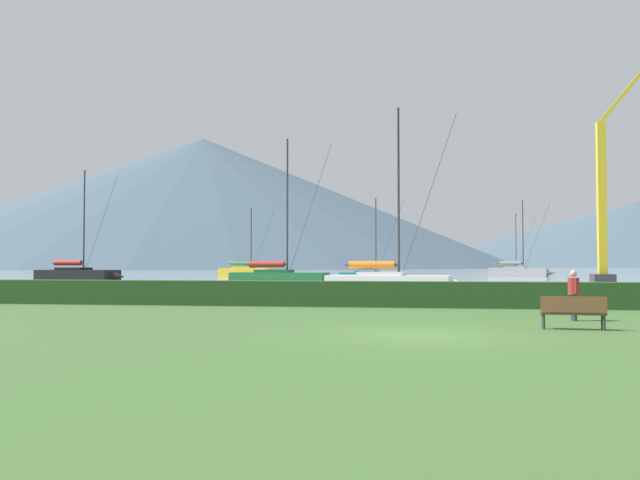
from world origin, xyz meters
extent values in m
plane|color=#3D602D|center=(0.00, 0.00, 0.00)|extent=(1000.00, 1000.00, 0.00)
cube|color=#8C9EA3|center=(0.00, 137.00, 0.00)|extent=(320.00, 246.00, 0.00)
cube|color=#284C23|center=(0.00, 11.00, 0.55)|extent=(80.00, 1.20, 1.10)
cube|color=#19707A|center=(13.86, 89.04, 0.49)|extent=(6.25, 2.25, 0.98)
cone|color=#19707A|center=(17.40, 88.97, 0.49)|extent=(1.08, 0.85, 0.83)
cube|color=#16646E|center=(13.50, 89.04, 0.85)|extent=(2.34, 1.54, 0.62)
cylinder|color=#333338|center=(14.39, 89.03, 5.07)|extent=(0.12, 0.12, 9.07)
cylinder|color=#333338|center=(12.99, 89.05, 1.51)|extent=(2.80, 0.16, 0.11)
cylinder|color=tan|center=(12.99, 89.05, 1.51)|extent=(2.38, 0.44, 0.39)
cylinder|color=#333338|center=(15.85, 89.00, 4.85)|extent=(2.95, 0.09, 8.63)
cube|color=black|center=(-32.29, 41.15, 0.62)|extent=(8.12, 3.82, 1.23)
cone|color=black|center=(-27.88, 40.47, 0.62)|extent=(1.48, 1.23, 1.04)
cube|color=black|center=(-32.73, 41.21, 1.06)|extent=(3.15, 2.29, 0.78)
cylinder|color=#333338|center=(-31.63, 41.04, 5.68)|extent=(0.16, 0.16, 10.01)
cylinder|color=#333338|center=(-33.37, 41.31, 1.90)|extent=(3.49, 0.66, 0.13)
cylinder|color=red|center=(-33.37, 41.31, 1.90)|extent=(3.03, 0.93, 0.49)
cylinder|color=#333338|center=(-29.81, 40.77, 5.43)|extent=(3.67, 0.59, 9.52)
cube|color=white|center=(-1.95, 22.12, 0.57)|extent=(7.53, 3.43, 1.14)
cone|color=white|center=(2.16, 21.56, 0.57)|extent=(1.36, 1.13, 0.97)
cube|color=silver|center=(-2.36, 22.17, 0.99)|extent=(2.91, 2.09, 0.73)
cylinder|color=#333338|center=(-1.33, 22.03, 5.90)|extent=(0.15, 0.15, 10.54)
cylinder|color=#333338|center=(-2.95, 22.25, 1.77)|extent=(3.26, 0.56, 0.12)
cylinder|color=orange|center=(-2.95, 22.25, 1.77)|extent=(2.82, 0.82, 0.46)
cylinder|color=#333338|center=(0.36, 21.81, 5.63)|extent=(3.43, 0.49, 10.02)
cube|color=#9E9EA3|center=(13.03, 76.86, 0.60)|extent=(8.05, 4.73, 1.20)
cone|color=#9E9EA3|center=(17.20, 75.58, 0.60)|extent=(1.55, 1.36, 1.02)
cube|color=gray|center=(12.62, 76.98, 1.04)|extent=(3.24, 2.58, 0.76)
cylinder|color=#333338|center=(13.66, 76.66, 5.56)|extent=(0.15, 0.15, 9.81)
cylinder|color=#333338|center=(12.02, 77.17, 1.85)|extent=(3.32, 1.13, 0.13)
cylinder|color=gray|center=(12.02, 77.17, 1.85)|extent=(2.93, 1.31, 0.48)
cylinder|color=#333338|center=(15.38, 76.14, 5.31)|extent=(3.47, 1.09, 9.33)
cube|color=gold|center=(-23.12, 68.53, 0.59)|extent=(7.88, 4.43, 1.17)
cone|color=gold|center=(-19.00, 67.41, 0.59)|extent=(1.50, 1.30, 1.00)
cube|color=gold|center=(-23.53, 68.64, 1.02)|extent=(3.15, 2.46, 0.75)
cylinder|color=#333338|center=(-22.50, 68.36, 4.94)|extent=(0.15, 0.15, 8.60)
cylinder|color=#333338|center=(-24.13, 68.80, 1.82)|extent=(3.28, 1.00, 0.13)
cylinder|color=#2D7542|center=(-24.13, 68.80, 1.82)|extent=(2.88, 1.20, 0.47)
cylinder|color=#333338|center=(-20.80, 67.90, 4.73)|extent=(3.44, 0.96, 8.18)
cube|color=#236B38|center=(-10.84, 32.38, 0.58)|extent=(7.53, 3.11, 1.16)
cone|color=#236B38|center=(-6.65, 32.04, 0.58)|extent=(1.34, 1.08, 0.98)
cube|color=#206032|center=(-11.25, 32.42, 1.00)|extent=(2.86, 1.98, 0.74)
cylinder|color=#333338|center=(-10.21, 32.33, 6.05)|extent=(0.15, 0.15, 10.83)
cylinder|color=#333338|center=(-11.86, 32.47, 1.79)|extent=(3.31, 0.39, 0.13)
cylinder|color=red|center=(-11.86, 32.47, 1.79)|extent=(2.84, 0.69, 0.46)
cylinder|color=#333338|center=(-8.48, 32.19, 5.78)|extent=(3.49, 0.31, 10.30)
cube|color=#19707A|center=(-5.01, 48.18, 0.47)|extent=(6.22, 3.15, 0.93)
cone|color=#19707A|center=(-1.67, 47.52, 0.47)|extent=(1.15, 0.98, 0.79)
cube|color=#16646E|center=(-5.34, 48.25, 0.81)|extent=(2.44, 1.83, 0.59)
cylinder|color=#333338|center=(-4.51, 48.08, 4.42)|extent=(0.12, 0.12, 7.81)
cylinder|color=#333338|center=(-5.82, 48.34, 1.45)|extent=(2.64, 0.62, 0.10)
cylinder|color=#2847A3|center=(-5.82, 48.34, 1.45)|extent=(2.30, 0.81, 0.37)
cylinder|color=#333338|center=(-3.13, 47.81, 4.22)|extent=(2.78, 0.57, 7.43)
cube|color=brown|center=(4.28, 2.05, 0.45)|extent=(1.80, 0.64, 0.06)
cube|color=brown|center=(4.26, 1.86, 0.73)|extent=(1.76, 0.32, 0.45)
cylinder|color=#333338|center=(5.10, 2.12, 0.23)|extent=(0.08, 0.08, 0.45)
cylinder|color=#333338|center=(3.51, 2.30, 0.23)|extent=(0.08, 0.08, 0.45)
cylinder|color=#333338|center=(5.06, 1.79, 0.23)|extent=(0.08, 0.08, 0.45)
cylinder|color=#333338|center=(3.47, 1.97, 0.23)|extent=(0.08, 0.08, 0.45)
cylinder|color=#2D3347|center=(4.96, 4.94, 0.42)|extent=(0.14, 0.14, 0.85)
cylinder|color=#2D3347|center=(4.94, 5.12, 0.42)|extent=(0.14, 0.14, 0.85)
cylinder|color=maroon|center=(4.95, 5.03, 1.12)|extent=(0.36, 0.36, 0.55)
cylinder|color=maroon|center=(4.97, 4.79, 1.15)|extent=(0.09, 0.09, 0.50)
cylinder|color=maroon|center=(4.93, 5.27, 1.15)|extent=(0.09, 0.09, 0.50)
sphere|color=tan|center=(4.95, 5.03, 1.54)|extent=(0.22, 0.22, 0.22)
cube|color=#333338|center=(17.35, 50.43, 0.40)|extent=(2.00, 2.00, 0.80)
cube|color=gold|center=(17.35, 50.43, 8.24)|extent=(0.80, 0.80, 14.88)
cube|color=gold|center=(20.26, 50.43, 19.24)|extent=(6.09, 0.36, 7.35)
cone|color=#425666|center=(-103.74, 286.00, 30.69)|extent=(291.34, 291.34, 61.38)
cone|color=#425666|center=(127.41, 406.94, 19.27)|extent=(284.72, 284.72, 38.53)
cone|color=#4C6070|center=(-157.03, 411.72, 31.49)|extent=(359.82, 359.82, 62.98)
camera|label=1|loc=(0.08, -17.81, 1.89)|focal=37.46mm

